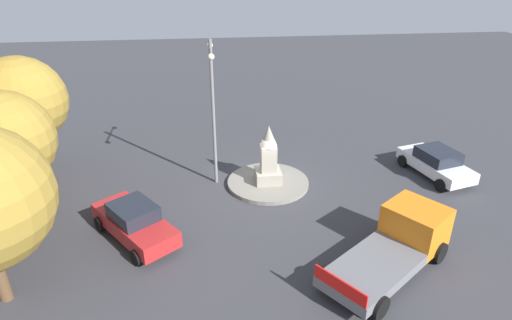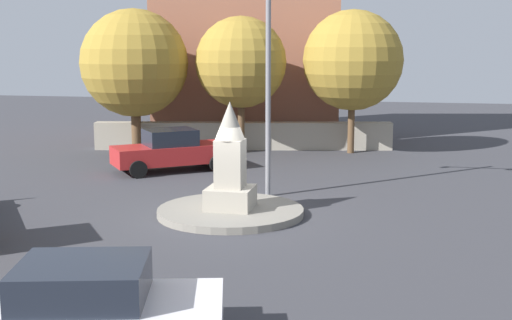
# 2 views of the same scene
# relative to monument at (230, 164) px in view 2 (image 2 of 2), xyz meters

# --- Properties ---
(ground_plane) EXTENTS (80.00, 80.00, 0.00)m
(ground_plane) POSITION_rel_monument_xyz_m (0.00, 0.00, -1.45)
(ground_plane) COLOR #38383D
(traffic_island) EXTENTS (4.10, 4.10, 0.20)m
(traffic_island) POSITION_rel_monument_xyz_m (0.00, 0.00, -1.35)
(traffic_island) COLOR gray
(traffic_island) RESTS_ON ground
(monument) EXTENTS (1.26, 1.26, 2.99)m
(monument) POSITION_rel_monument_xyz_m (0.00, 0.00, 0.00)
(monument) COLOR #9E9687
(monument) RESTS_ON traffic_island
(streetlamp) EXTENTS (2.70, 0.28, 7.19)m
(streetlamp) POSITION_rel_monument_xyz_m (-0.56, -2.59, 2.90)
(streetlamp) COLOR slate
(streetlamp) RESTS_ON ground
(car_red_passing) EXTENTS (4.47, 3.92, 1.60)m
(car_red_passing) POSITION_rel_monument_xyz_m (3.82, -6.05, -0.65)
(car_red_passing) COLOR #B22323
(car_red_passing) RESTS_ON ground
(car_white_approaching) EXTENTS (4.43, 2.78, 1.47)m
(car_white_approaching) POSITION_rel_monument_xyz_m (0.05, 8.82, -0.70)
(car_white_approaching) COLOR silver
(car_white_approaching) RESTS_ON ground
(stone_boundary_wall) EXTENTS (13.38, 3.34, 1.24)m
(stone_boundary_wall) POSITION_rel_monument_xyz_m (2.39, -11.91, -0.83)
(stone_boundary_wall) COLOR #9E9687
(stone_boundary_wall) RESTS_ON ground
(corner_building) EXTENTS (10.05, 7.82, 11.83)m
(corner_building) POSITION_rel_monument_xyz_m (3.29, -16.41, 4.47)
(corner_building) COLOR #935B47
(corner_building) RESTS_ON ground
(tree_near_wall) EXTENTS (4.68, 4.68, 6.28)m
(tree_near_wall) POSITION_rel_monument_xyz_m (6.80, -10.01, 2.48)
(tree_near_wall) COLOR brown
(tree_near_wall) RESTS_ON ground
(tree_mid_cluster) EXTENTS (3.97, 3.97, 5.96)m
(tree_mid_cluster) POSITION_rel_monument_xyz_m (2.25, -10.92, 2.52)
(tree_mid_cluster) COLOR brown
(tree_mid_cluster) RESTS_ON ground
(tree_far_corner) EXTENTS (4.35, 4.35, 6.24)m
(tree_far_corner) POSITION_rel_monument_xyz_m (-2.50, -11.87, 2.60)
(tree_far_corner) COLOR brown
(tree_far_corner) RESTS_ON ground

